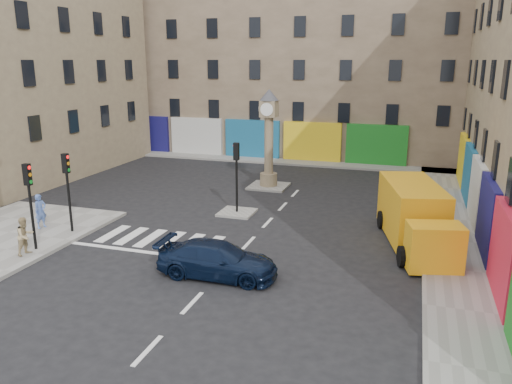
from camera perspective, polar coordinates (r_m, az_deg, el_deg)
The scene contains 15 objects.
ground at distance 19.02m, azimuth -4.73°, elevation -9.89°, with size 120.00×120.00×0.00m, color black.
sidewalk_right at distance 27.17m, azimuth 21.14°, elevation -3.01°, with size 2.60×30.00×0.15m, color gray.
sidewalk_far at distance 40.38m, azimuth 1.99°, elevation 3.62°, with size 32.00×2.40×0.15m, color gray.
island_near at distance 26.66m, azimuth -2.19°, elevation -2.35°, with size 1.80×1.80×0.12m, color gray.
island_far at distance 32.15m, azimuth 1.44°, elevation 0.66°, with size 2.40×2.40×0.12m, color gray.
building_far at distance 45.22m, azimuth 4.16°, elevation 15.53°, with size 32.00×10.00×17.00m, color #8A755C.
building_left at distance 37.96m, azimuth -25.60°, elevation 12.79°, with size 8.00×20.00×15.00m, color #92815F.
traffic_light_left_near at distance 22.67m, azimuth -24.48°, elevation -0.09°, with size 0.28×0.22×3.70m.
traffic_light_left_far at distance 24.43m, azimuth -20.77°, elevation 1.29°, with size 0.28×0.22×3.70m.
traffic_light_island at distance 26.02m, azimuth -2.24°, elevation 2.98°, with size 0.28×0.22×3.70m.
clock_pillar at distance 31.47m, azimuth 1.48°, elevation 6.83°, with size 1.20×1.20×6.10m.
navy_sedan at distance 19.01m, azimuth -4.44°, elevation -7.71°, with size 1.86×4.59×1.33m, color black.
yellow_van at distance 23.14m, azimuth 17.71°, elevation -2.62°, with size 3.74×7.37×2.57m.
pedestrian_blue at distance 25.90m, azimuth -23.42°, elevation -2.01°, with size 0.60×0.40×1.65m, color #5A7CCD.
pedestrian_tan at distance 22.64m, azimuth -24.88°, elevation -4.57°, with size 0.78×0.61×1.60m, color tan.
Camera 1 is at (6.71, -15.93, 7.95)m, focal length 35.00 mm.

